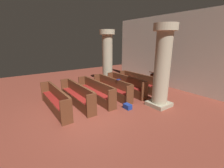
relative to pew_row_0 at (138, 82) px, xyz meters
name	(u,v)px	position (x,y,z in m)	size (l,w,h in m)	color
ground_plane	(87,111)	(0.93, -3.97, -0.50)	(19.20, 19.20, 0.00)	brown
back_wall	(175,52)	(0.93, 2.11, 1.75)	(10.00, 0.16, 4.50)	silver
pew_row_0	(138,82)	(0.00, 0.00, 0.00)	(3.03, 0.47, 0.96)	brown
pew_row_1	(126,84)	(0.00, -1.01, 0.00)	(3.03, 0.46, 0.96)	brown
pew_row_2	(112,87)	(0.00, -2.01, 0.00)	(3.03, 0.46, 0.96)	brown
pew_row_3	(96,91)	(0.00, -3.02, 0.00)	(3.03, 0.47, 0.96)	brown
pew_row_4	(77,95)	(0.00, -4.03, 0.00)	(3.03, 0.46, 0.96)	brown
pew_row_5	(55,99)	(0.00, -5.03, 0.00)	(3.03, 0.46, 0.96)	brown
pillar_aisle_side	(162,66)	(2.35, -0.98, 1.38)	(1.00, 1.00, 3.63)	tan
pillar_far_side	(107,57)	(-2.30, -0.72, 1.38)	(1.00, 1.00, 3.63)	tan
lectern	(153,81)	(0.39, 0.93, -0.05)	(0.48, 0.45, 1.08)	#492215
hymn_book	(118,80)	(0.34, -1.82, 0.47)	(0.14, 0.21, 0.03)	navy
kneeler_box_blue	(128,106)	(1.75, -2.40, -0.40)	(0.37, 0.25, 0.22)	navy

